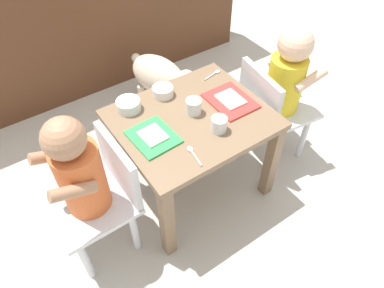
# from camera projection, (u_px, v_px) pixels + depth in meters

# --- Properties ---
(ground_plane) EXTENTS (7.00, 7.00, 0.00)m
(ground_plane) POSITION_uv_depth(u_px,v_px,m) (192.00, 185.00, 1.65)
(ground_plane) COLOR #B2ADA3
(kitchen_cabinet_back) EXTENTS (1.87, 0.31, 0.91)m
(kitchen_cabinet_back) POSITION_uv_depth(u_px,v_px,m) (82.00, 5.00, 1.91)
(kitchen_cabinet_back) COLOR #56331E
(kitchen_cabinet_back) RESTS_ON ground
(dining_table) EXTENTS (0.57, 0.48, 0.42)m
(dining_table) POSITION_uv_depth(u_px,v_px,m) (192.00, 132.00, 1.40)
(dining_table) COLOR #7A6047
(dining_table) RESTS_ON ground
(seated_child_left) EXTENTS (0.28, 0.28, 0.67)m
(seated_child_left) POSITION_uv_depth(u_px,v_px,m) (85.00, 177.00, 1.16)
(seated_child_left) COLOR silver
(seated_child_left) RESTS_ON ground
(seated_child_right) EXTENTS (0.31, 0.31, 0.66)m
(seated_child_right) POSITION_uv_depth(u_px,v_px,m) (283.00, 83.00, 1.51)
(seated_child_right) COLOR silver
(seated_child_right) RESTS_ON ground
(dog) EXTENTS (0.27, 0.43, 0.33)m
(dog) POSITION_uv_depth(u_px,v_px,m) (161.00, 77.00, 1.86)
(dog) COLOR beige
(dog) RESTS_ON ground
(food_tray_left) EXTENTS (0.16, 0.18, 0.02)m
(food_tray_left) POSITION_uv_depth(u_px,v_px,m) (153.00, 136.00, 1.26)
(food_tray_left) COLOR green
(food_tray_left) RESTS_ON dining_table
(food_tray_right) EXTENTS (0.16, 0.20, 0.02)m
(food_tray_right) POSITION_uv_depth(u_px,v_px,m) (230.00, 100.00, 1.40)
(food_tray_right) COLOR red
(food_tray_right) RESTS_ON dining_table
(water_cup_left) EXTENTS (0.06, 0.06, 0.06)m
(water_cup_left) POSITION_uv_depth(u_px,v_px,m) (194.00, 107.00, 1.34)
(water_cup_left) COLOR white
(water_cup_left) RESTS_ON dining_table
(water_cup_right) EXTENTS (0.06, 0.06, 0.06)m
(water_cup_right) POSITION_uv_depth(u_px,v_px,m) (219.00, 125.00, 1.28)
(water_cup_right) COLOR white
(water_cup_right) RESTS_ON dining_table
(veggie_bowl_far) EXTENTS (0.09, 0.09, 0.04)m
(veggie_bowl_far) POSITION_uv_depth(u_px,v_px,m) (128.00, 105.00, 1.36)
(veggie_bowl_far) COLOR white
(veggie_bowl_far) RESTS_ON dining_table
(veggie_bowl_near) EXTENTS (0.08, 0.08, 0.04)m
(veggie_bowl_near) POSITION_uv_depth(u_px,v_px,m) (163.00, 91.00, 1.42)
(veggie_bowl_near) COLOR white
(veggie_bowl_near) RESTS_ON dining_table
(spoon_by_left_tray) EXTENTS (0.03, 0.10, 0.01)m
(spoon_by_left_tray) POSITION_uv_depth(u_px,v_px,m) (193.00, 154.00, 1.21)
(spoon_by_left_tray) COLOR silver
(spoon_by_left_tray) RESTS_ON dining_table
(spoon_by_right_tray) EXTENTS (0.10, 0.03, 0.01)m
(spoon_by_right_tray) POSITION_uv_depth(u_px,v_px,m) (214.00, 74.00, 1.53)
(spoon_by_right_tray) COLOR silver
(spoon_by_right_tray) RESTS_ON dining_table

